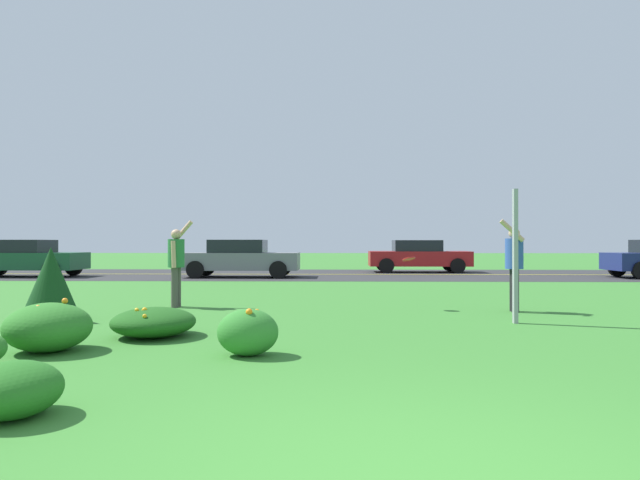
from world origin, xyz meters
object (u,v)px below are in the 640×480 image
person_catcher_blue_shirt (514,261)px  car_dark_green_leftmost (24,258)px  sign_post_near_path (515,256)px  frisbee_red (409,259)px  person_thrower_green_shirt (176,260)px  car_red_center_right (418,256)px  car_gray_center_left (240,258)px

person_catcher_blue_shirt → car_dark_green_leftmost: (-15.71, 10.78, -0.24)m
sign_post_near_path → frisbee_red: (-1.51, 1.92, -0.11)m
sign_post_near_path → person_thrower_green_shirt: bearing=160.9°
sign_post_near_path → car_red_center_right: size_ratio=0.50×
car_dark_green_leftmost → car_red_center_right: same height
frisbee_red → car_red_center_right: bearing=81.0°
sign_post_near_path → frisbee_red: bearing=128.2°
person_thrower_green_shirt → car_dark_green_leftmost: size_ratio=0.40×
person_catcher_blue_shirt → person_thrower_green_shirt: bearing=174.9°
frisbee_red → car_gray_center_left: size_ratio=0.06×
person_catcher_blue_shirt → car_dark_green_leftmost: bearing=145.5°
frisbee_red → car_dark_green_leftmost: (-13.73, 10.43, -0.27)m
person_thrower_green_shirt → car_gray_center_left: size_ratio=0.40×
car_gray_center_left → sign_post_near_path: bearing=-61.5°
person_thrower_green_shirt → person_catcher_blue_shirt: 6.78m
car_gray_center_left → car_red_center_right: size_ratio=1.00×
person_thrower_green_shirt → car_dark_green_leftmost: person_thrower_green_shirt is taller
person_thrower_green_shirt → frisbee_red: 4.78m
sign_post_near_path → person_catcher_blue_shirt: bearing=73.4°
person_thrower_green_shirt → person_catcher_blue_shirt: bearing=-5.1°
sign_post_near_path → car_gray_center_left: 14.06m
person_thrower_green_shirt → car_red_center_right: (7.04, 14.08, -0.23)m
car_dark_green_leftmost → person_thrower_green_shirt: bearing=-48.6°
person_catcher_blue_shirt → car_red_center_right: (0.28, 14.68, -0.24)m
person_thrower_green_shirt → sign_post_near_path: bearing=-19.1°
person_catcher_blue_shirt → car_gray_center_left: bearing=123.6°
person_catcher_blue_shirt → frisbee_red: person_catcher_blue_shirt is taller
person_catcher_blue_shirt → car_red_center_right: bearing=88.9°
frisbee_red → car_red_center_right: (2.26, 14.33, -0.27)m
car_red_center_right → car_gray_center_left: bearing=-152.4°
car_red_center_right → person_thrower_green_shirt: bearing=-116.6°
sign_post_near_path → car_dark_green_leftmost: size_ratio=0.50×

